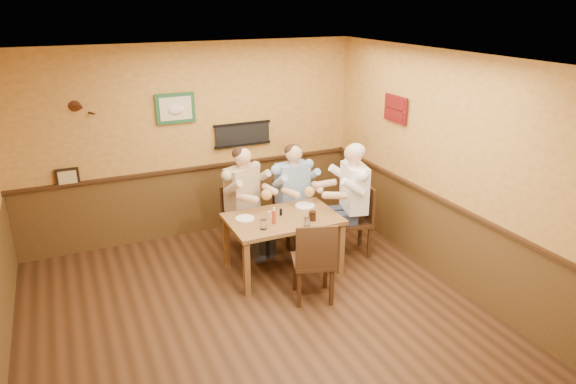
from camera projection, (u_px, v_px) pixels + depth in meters
name	position (u px, v px, depth m)	size (l,w,h in m)	color
room	(258.00, 168.00, 5.34)	(5.02, 5.03, 2.81)	#321D0F
dining_table	(283.00, 224.00, 6.53)	(1.40, 0.90, 0.75)	brown
chair_back_left	(243.00, 219.00, 7.13)	(0.44, 0.44, 0.95)	#3D2513
chair_back_right	(292.00, 212.00, 7.37)	(0.43, 0.43, 0.93)	#3D2513
chair_right_end	(353.00, 220.00, 7.03)	(0.46, 0.46, 0.99)	#3D2513
chair_near_side	(313.00, 259.00, 5.96)	(0.47, 0.47, 1.02)	#3D2513
diner_tan_shirt	(242.00, 205.00, 7.06)	(0.62, 0.62, 1.35)	#C9AE8A
diner_blue_polo	(293.00, 199.00, 7.30)	(0.61, 0.61, 1.32)	#86A3C9
diner_white_elder	(354.00, 206.00, 6.96)	(0.65, 0.65, 1.42)	white
water_glass_left	(263.00, 224.00, 6.14)	(0.08, 0.08, 0.12)	silver
water_glass_mid	(307.00, 222.00, 6.21)	(0.07, 0.07, 0.11)	silver
cola_tumbler	(312.00, 216.00, 6.38)	(0.09, 0.09, 0.12)	black
hot_sauce_bottle	(274.00, 216.00, 6.28)	(0.05, 0.05, 0.19)	red
salt_shaker	(269.00, 215.00, 6.45)	(0.04, 0.04, 0.09)	silver
pepper_shaker	(281.00, 212.00, 6.53)	(0.04, 0.04, 0.09)	black
plate_far_left	(245.00, 218.00, 6.43)	(0.24, 0.24, 0.02)	white
plate_far_right	(305.00, 206.00, 6.83)	(0.26, 0.26, 0.02)	white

